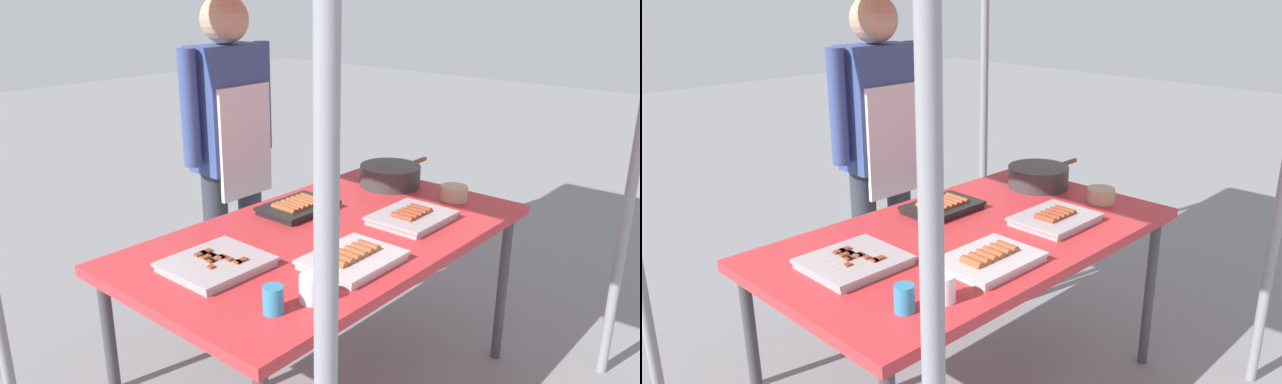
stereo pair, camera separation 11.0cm
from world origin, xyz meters
TOP-DOWN VIEW (x-y plane):
  - stall_table at (0.00, 0.00)m, footprint 1.60×0.90m
  - tray_grilled_sausages at (0.30, -0.18)m, footprint 0.32×0.25m
  - tray_meat_skewers at (-0.50, 0.07)m, footprint 0.31×0.29m
  - tray_pork_links at (0.08, 0.25)m, footprint 0.31×0.22m
  - tray_spring_rolls at (-0.17, -0.25)m, footprint 0.33×0.25m
  - cooking_wok at (0.63, 0.16)m, footprint 0.44×0.28m
  - condiment_bowl at (0.64, -0.17)m, footprint 0.12×0.12m
  - drink_cup_near_edge at (-0.46, -0.32)m, footprint 0.07×0.07m
  - drink_cup_by_wok at (-0.58, -0.28)m, footprint 0.06×0.06m
  - vendor_woman at (0.18, 0.77)m, footprint 0.52×0.23m

SIDE VIEW (x-z plane):
  - stall_table at x=0.00m, z-range 0.32..1.07m
  - tray_meat_skewers at x=-0.50m, z-range 0.75..0.79m
  - tray_grilled_sausages at x=0.30m, z-range 0.74..0.79m
  - tray_spring_rolls at x=-0.17m, z-range 0.74..0.80m
  - tray_pork_links at x=0.08m, z-range 0.75..0.79m
  - condiment_bowl at x=0.64m, z-range 0.75..0.81m
  - drink_cup_by_wok at x=-0.58m, z-range 0.75..0.83m
  - drink_cup_near_edge at x=-0.46m, z-range 0.75..0.84m
  - cooking_wok at x=0.63m, z-range 0.75..0.85m
  - vendor_woman at x=0.18m, z-range 0.15..1.77m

